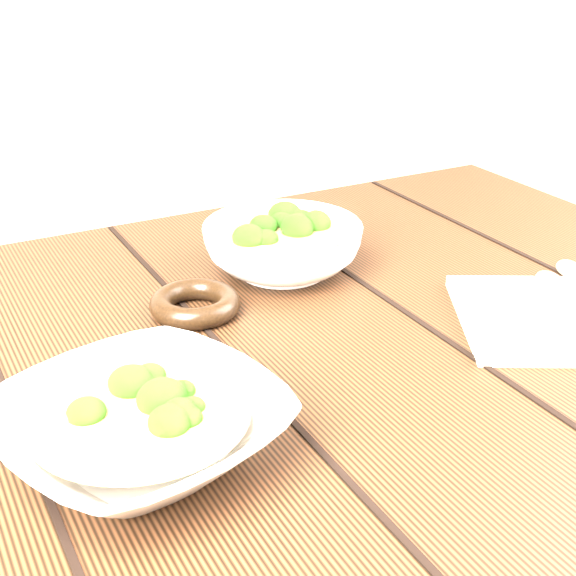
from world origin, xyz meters
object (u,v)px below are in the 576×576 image
at_px(soup_bowl_front, 141,427).
at_px(napkin, 569,318).
at_px(trivet, 195,304).
at_px(soup_bowl_back, 283,246).
at_px(table, 255,457).

distance_m(soup_bowl_front, napkin, 0.46).
bearing_deg(soup_bowl_front, trivet, 58.47).
distance_m(soup_bowl_front, soup_bowl_back, 0.37).
relative_size(table, soup_bowl_back, 4.91).
distance_m(table, napkin, 0.35).
bearing_deg(trivet, table, -81.39).
height_order(table, soup_bowl_front, soup_bowl_front).
xyz_separation_m(soup_bowl_front, soup_bowl_back, (0.26, 0.26, 0.00)).
height_order(soup_bowl_front, trivet, soup_bowl_front).
bearing_deg(soup_bowl_back, trivet, -157.67).
relative_size(soup_bowl_back, trivet, 2.57).
relative_size(soup_bowl_front, trivet, 2.72).
distance_m(soup_bowl_front, trivet, 0.25).
height_order(trivet, napkin, trivet).
height_order(table, napkin, napkin).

